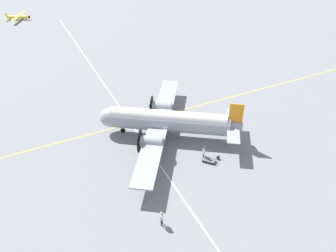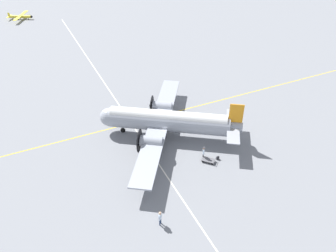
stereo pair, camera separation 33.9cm
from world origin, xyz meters
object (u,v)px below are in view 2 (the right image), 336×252
crew_foreground (160,217)px  suitcase_near_door (218,158)px  passenger_boarding (204,151)px  light_aircraft_distant (21,16)px  airliner_main (165,121)px  baggage_cart (209,160)px

crew_foreground → suitcase_near_door: (-10.75, -6.07, -0.90)m
passenger_boarding → light_aircraft_distant: bearing=39.4°
airliner_main → baggage_cart: (-2.69, 7.28, -2.31)m
airliner_main → passenger_boarding: (-2.41, 6.41, -1.46)m
crew_foreground → passenger_boarding: bearing=-8.2°
suitcase_near_door → passenger_boarding: bearing=-31.6°
passenger_boarding → baggage_cart: (-0.28, 0.87, -0.85)m
crew_foreground → suitcase_near_door: 12.38m
light_aircraft_distant → passenger_boarding: bearing=-51.9°
crew_foreground → baggage_cart: 11.32m
suitcase_near_door → light_aircraft_distant: light_aircraft_distant is taller
airliner_main → light_aircraft_distant: size_ratio=2.64×
suitcase_near_door → light_aircraft_distant: 73.93m
suitcase_near_door → light_aircraft_distant: bearing=-76.6°
passenger_boarding → light_aircraft_distant: passenger_boarding is taller
crew_foreground → suitcase_near_door: bearing=-16.3°
baggage_cart → suitcase_near_door: bearing=-137.8°
passenger_boarding → light_aircraft_distant: (15.52, -70.95, -0.36)m
passenger_boarding → baggage_cart: 1.25m
crew_foreground → passenger_boarding: crew_foreground is taller
airliner_main → light_aircraft_distant: bearing=-44.8°
passenger_boarding → airliner_main: bearing=47.6°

